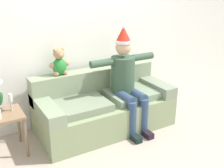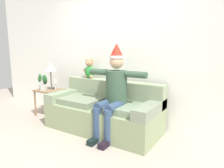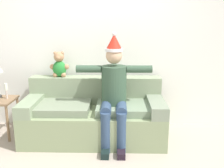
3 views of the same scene
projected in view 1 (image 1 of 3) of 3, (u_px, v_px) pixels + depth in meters
name	position (u px, v px, depth m)	size (l,w,h in m)	color
ground_plane	(144.00, 162.00, 3.34)	(10.00, 10.00, 0.00)	#B0A191
back_wall	(86.00, 32.00, 4.13)	(7.00, 0.10, 2.70)	white
couch	(104.00, 106.00, 4.06)	(1.95, 0.89, 0.83)	gray
person_seated	(126.00, 78.00, 3.91)	(1.02, 0.77, 1.51)	#37513D
teddy_bear	(59.00, 63.00, 3.79)	(0.29, 0.17, 0.38)	#298535
side_table	(2.00, 121.00, 3.35)	(0.50, 0.46, 0.55)	#886749
candle_short	(11.00, 100.00, 3.37)	(0.04, 0.04, 0.22)	beige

